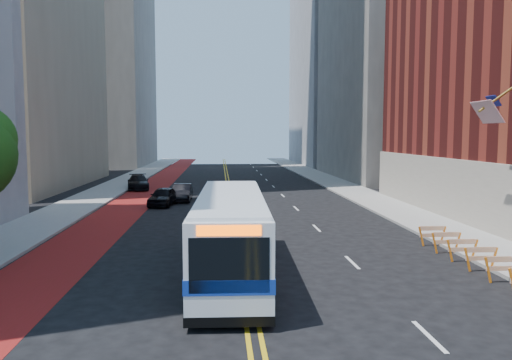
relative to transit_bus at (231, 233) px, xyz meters
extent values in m
plane|color=black|center=(0.50, -4.52, -1.68)|extent=(160.00, 160.00, 0.00)
cube|color=gray|center=(-11.50, 25.48, -1.61)|extent=(4.00, 140.00, 0.15)
cube|color=gray|center=(12.50, 25.48, -1.61)|extent=(4.00, 140.00, 0.15)
cube|color=maroon|center=(-7.60, 25.48, -1.68)|extent=(3.60, 140.00, 0.01)
cube|color=gold|center=(0.32, 25.48, -1.68)|extent=(0.14, 140.00, 0.01)
cube|color=gold|center=(0.68, 25.48, -1.68)|extent=(0.14, 140.00, 0.01)
cube|color=silver|center=(5.30, -6.52, -1.68)|extent=(0.14, 2.20, 0.01)
cube|color=silver|center=(5.30, 1.48, -1.68)|extent=(0.14, 2.20, 0.01)
cube|color=silver|center=(5.30, 9.48, -1.68)|extent=(0.14, 2.20, 0.01)
cube|color=silver|center=(5.30, 17.48, -1.68)|extent=(0.14, 2.20, 0.01)
cube|color=silver|center=(5.30, 25.48, -1.68)|extent=(0.14, 2.20, 0.01)
cube|color=silver|center=(5.30, 33.48, -1.68)|extent=(0.14, 2.20, 0.01)
cube|color=silver|center=(5.30, 41.48, -1.68)|extent=(0.14, 2.20, 0.01)
cube|color=silver|center=(5.30, 49.48, -1.68)|extent=(0.14, 2.20, 0.01)
cube|color=silver|center=(5.30, 57.48, -1.68)|extent=(0.14, 2.20, 0.01)
cube|color=silver|center=(5.30, 65.48, -1.68)|extent=(0.14, 2.20, 0.01)
cube|color=silver|center=(5.30, 73.48, -1.68)|extent=(0.14, 2.20, 0.01)
cube|color=silver|center=(5.30, 81.48, -1.68)|extent=(0.14, 2.20, 0.01)
cube|color=#9E9384|center=(14.55, 7.48, 0.32)|extent=(0.50, 36.00, 4.00)
cube|color=black|center=(14.65, 8.48, -0.58)|extent=(0.35, 2.80, 2.20)
cube|color=black|center=(14.65, 15.48, -0.58)|extent=(0.35, 2.80, 2.20)
cylinder|color=#A57F33|center=(13.20, 3.48, 5.92)|extent=(2.85, 0.12, 2.05)
cube|color=#B21419|center=(12.20, 3.48, 4.92)|extent=(0.75, 1.90, 1.05)
cube|color=navy|center=(12.75, 3.93, 5.47)|extent=(0.39, 0.85, 0.52)
cube|color=slate|center=(23.50, 43.48, 18.32)|extent=(18.00, 26.00, 40.00)
cube|color=gray|center=(24.50, 73.48, 25.82)|extent=(20.00, 28.00, 55.00)
cube|color=orange|center=(9.55, -3.42, -1.18)|extent=(0.32, 0.06, 0.99)
cube|color=orange|center=(9.55, -1.87, -1.18)|extent=(0.32, 0.06, 0.99)
cube|color=orange|center=(10.10, -1.87, -0.78)|extent=(1.25, 0.05, 0.22)
cube|color=orange|center=(10.10, -1.87, -1.13)|extent=(1.25, 0.05, 0.18)
cube|color=orange|center=(9.55, -0.32, -1.18)|extent=(0.32, 0.06, 0.99)
cube|color=orange|center=(10.65, -0.32, -1.18)|extent=(0.32, 0.06, 0.99)
cube|color=orange|center=(10.10, -0.32, -0.78)|extent=(1.25, 0.05, 0.22)
cube|color=orange|center=(10.10, -0.32, -1.13)|extent=(1.25, 0.05, 0.18)
cube|color=orange|center=(9.55, 1.23, -1.18)|extent=(0.32, 0.06, 0.99)
cube|color=orange|center=(10.65, 1.23, -1.18)|extent=(0.32, 0.06, 0.99)
cube|color=orange|center=(10.10, 1.23, -0.78)|extent=(1.25, 0.05, 0.22)
cube|color=orange|center=(10.10, 1.23, -1.13)|extent=(1.25, 0.05, 0.18)
cube|color=orange|center=(9.55, 2.78, -1.18)|extent=(0.32, 0.06, 0.99)
cube|color=orange|center=(10.65, 2.78, -1.18)|extent=(0.32, 0.06, 0.99)
cube|color=orange|center=(10.10, 2.78, -0.78)|extent=(1.25, 0.05, 0.22)
cube|color=orange|center=(10.10, 2.78, -1.13)|extent=(1.25, 0.05, 0.18)
cube|color=orange|center=(9.55, 4.33, -1.18)|extent=(0.32, 0.06, 0.99)
cube|color=orange|center=(10.65, 4.33, -1.18)|extent=(0.32, 0.06, 0.99)
cube|color=orange|center=(10.10, 4.33, -0.78)|extent=(1.25, 0.05, 0.22)
cube|color=orange|center=(10.10, 4.33, -1.13)|extent=(1.25, 0.05, 0.18)
cube|color=silver|center=(0.00, -0.13, 0.05)|extent=(2.88, 11.76, 2.78)
cube|color=#12329C|center=(0.00, -0.13, -0.37)|extent=(2.92, 11.80, 0.44)
cube|color=black|center=(0.02, 0.65, 0.51)|extent=(2.82, 8.26, 0.93)
cube|color=black|center=(-0.18, -5.94, 0.27)|extent=(2.23, 0.16, 1.56)
cube|color=black|center=(0.17, 5.69, 0.46)|extent=(2.03, 0.16, 0.97)
cube|color=#FF5905|center=(-0.18, -5.95, 1.24)|extent=(1.77, 0.13, 0.29)
cube|color=silver|center=(0.00, -0.13, 1.48)|extent=(2.73, 11.17, 0.12)
cube|color=black|center=(0.00, -0.13, -1.34)|extent=(2.91, 11.79, 0.29)
cylinder|color=black|center=(-1.26, -3.83, -1.20)|extent=(0.32, 0.98, 0.97)
cylinder|color=black|center=(1.03, -3.90, -1.20)|extent=(0.32, 0.98, 0.97)
cylinder|color=black|center=(-1.06, 3.18, -1.20)|extent=(0.32, 0.98, 0.97)
cylinder|color=black|center=(1.24, 3.11, -1.20)|extent=(0.32, 0.98, 0.97)
cylinder|color=black|center=(-1.01, 4.58, -1.20)|extent=(0.32, 0.98, 0.97)
cylinder|color=black|center=(1.28, 4.51, -1.20)|extent=(0.32, 0.98, 0.97)
imported|color=black|center=(-4.85, 19.68, -0.96)|extent=(2.33, 4.45, 1.45)
imported|color=black|center=(-3.57, 22.42, -0.98)|extent=(1.55, 4.30, 1.41)
imported|color=black|center=(-8.70, 31.62, -0.94)|extent=(2.93, 5.37, 1.48)
camera|label=1|loc=(-0.42, -19.40, 3.84)|focal=35.00mm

